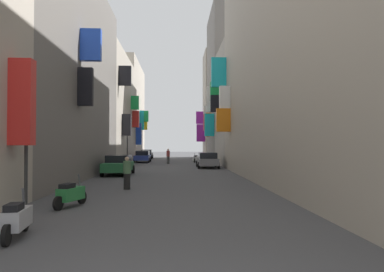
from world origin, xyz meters
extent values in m
plane|color=#424244|center=(0.00, 30.00, 0.00)|extent=(140.00, 140.00, 0.00)
cube|color=red|center=(-4.62, 9.65, 3.64)|extent=(0.75, 0.49, 2.90)
cube|color=slate|center=(-8.00, 21.27, 6.87)|extent=(6.00, 19.40, 13.74)
cube|color=blue|center=(-4.41, 18.45, 7.96)|extent=(1.19, 0.39, 1.85)
cube|color=black|center=(-4.59, 18.00, 5.46)|extent=(0.82, 0.41, 2.15)
cube|color=#B2A899|center=(-8.00, 37.83, 6.06)|extent=(6.00, 13.71, 12.11)
cube|color=black|center=(-4.55, 34.58, 4.17)|extent=(0.90, 0.49, 2.19)
cube|color=red|center=(-4.59, 43.22, 5.34)|extent=(0.82, 0.62, 2.05)
cube|color=green|center=(-4.53, 41.73, 7.22)|extent=(0.94, 0.45, 1.66)
cube|color=black|center=(-4.41, 32.32, 8.76)|extent=(1.19, 0.37, 1.88)
cube|color=#B2A899|center=(-8.00, 52.34, 7.07)|extent=(6.00, 15.32, 14.14)
cube|color=green|center=(-4.36, 52.21, 6.36)|extent=(1.28, 0.58, 1.63)
cube|color=blue|center=(-4.62, 47.11, 3.59)|extent=(0.75, 0.35, 2.94)
cube|color=#19B2BF|center=(-4.69, 52.16, 5.77)|extent=(0.63, 0.50, 2.90)
cube|color=yellow|center=(-4.56, 55.27, 5.36)|extent=(0.87, 0.40, 1.80)
cube|color=#9E9384|center=(8.00, 15.44, 8.45)|extent=(6.00, 30.87, 16.89)
cube|color=#19B2BF|center=(4.33, 29.80, 8.67)|extent=(1.35, 0.36, 2.66)
cube|color=white|center=(4.56, 27.43, 5.65)|extent=(0.88, 0.54, 2.79)
cube|color=orange|center=(4.42, 27.34, 4.20)|extent=(1.16, 0.55, 1.92)
cube|color=gray|center=(8.00, 35.33, 6.14)|extent=(6.00, 8.91, 12.27)
cube|color=green|center=(4.54, 35.57, 7.78)|extent=(0.93, 0.52, 1.97)
cube|color=black|center=(4.52, 34.80, 6.40)|extent=(0.97, 0.55, 1.74)
cube|color=slate|center=(8.00, 45.44, 9.90)|extent=(6.00, 11.31, 19.79)
cube|color=#19B2BF|center=(4.43, 40.61, 4.48)|extent=(1.13, 0.54, 2.69)
cube|color=white|center=(4.62, 47.28, 6.66)|extent=(0.77, 0.43, 1.64)
cube|color=white|center=(4.58, 41.20, 7.66)|extent=(0.84, 0.47, 3.05)
cube|color=red|center=(4.42, 42.04, 4.88)|extent=(1.17, 0.54, 2.00)
cube|color=orange|center=(4.68, 44.61, 4.72)|extent=(0.63, 0.64, 3.11)
cube|color=#9E9384|center=(8.00, 56.54, 8.54)|extent=(6.00, 6.92, 17.08)
cube|color=purple|center=(4.40, 57.61, 4.16)|extent=(1.19, 0.41, 2.63)
cube|color=purple|center=(4.40, 58.74, 6.64)|extent=(1.21, 0.54, 2.08)
cube|color=purple|center=(4.33, 54.99, 3.85)|extent=(1.33, 0.63, 2.52)
cube|color=navy|center=(-3.59, 41.70, 0.58)|extent=(1.72, 4.21, 0.55)
cube|color=black|center=(-3.59, 41.91, 1.13)|extent=(1.51, 2.36, 0.56)
cylinder|color=black|center=(-2.73, 40.31, 0.30)|extent=(0.18, 0.60, 0.60)
cylinder|color=black|center=(-4.45, 40.31, 0.30)|extent=(0.18, 0.60, 0.60)
cylinder|color=black|center=(-2.73, 43.09, 0.30)|extent=(0.18, 0.60, 0.60)
cylinder|color=black|center=(-4.45, 43.09, 0.30)|extent=(0.18, 0.60, 0.60)
cube|color=slate|center=(3.43, 31.28, 0.59)|extent=(1.80, 4.12, 0.59)
cube|color=black|center=(3.43, 31.07, 1.16)|extent=(1.58, 2.31, 0.54)
cylinder|color=black|center=(2.53, 32.64, 0.30)|extent=(0.18, 0.60, 0.60)
cylinder|color=black|center=(4.33, 32.64, 0.30)|extent=(0.18, 0.60, 0.60)
cylinder|color=black|center=(2.53, 29.92, 0.30)|extent=(0.18, 0.60, 0.60)
cylinder|color=black|center=(4.33, 29.92, 0.30)|extent=(0.18, 0.60, 0.60)
cube|color=black|center=(-4.00, 52.30, 0.58)|extent=(1.67, 4.07, 0.57)
cube|color=black|center=(-4.00, 52.50, 1.12)|extent=(1.47, 2.28, 0.50)
cylinder|color=black|center=(-3.17, 50.96, 0.30)|extent=(0.18, 0.60, 0.60)
cylinder|color=black|center=(-4.84, 50.96, 0.30)|extent=(0.18, 0.60, 0.60)
cylinder|color=black|center=(-3.17, 53.64, 0.30)|extent=(0.18, 0.60, 0.60)
cylinder|color=black|center=(-4.84, 53.64, 0.30)|extent=(0.18, 0.60, 0.60)
cube|color=#236638|center=(-3.64, 23.75, 0.60)|extent=(1.78, 4.25, 0.61)
cube|color=black|center=(-3.64, 23.96, 1.16)|extent=(1.57, 2.38, 0.52)
cylinder|color=black|center=(-2.75, 22.34, 0.30)|extent=(0.18, 0.60, 0.60)
cylinder|color=black|center=(-4.53, 22.34, 0.30)|extent=(0.18, 0.60, 0.60)
cylinder|color=black|center=(-2.75, 25.15, 0.30)|extent=(0.18, 0.60, 0.60)
cylinder|color=black|center=(-4.53, 25.15, 0.30)|extent=(0.18, 0.60, 0.60)
cube|color=#ADADB2|center=(-3.21, 6.02, 0.46)|extent=(0.58, 1.19, 0.45)
cube|color=black|center=(-3.19, 5.81, 0.77)|extent=(0.39, 0.60, 0.16)
cylinder|color=#4C4C51|center=(-3.28, 6.59, 0.79)|extent=(0.09, 0.28, 0.68)
cylinder|color=black|center=(-3.30, 6.74, 0.24)|extent=(0.16, 0.49, 0.48)
cylinder|color=black|center=(-3.13, 5.31, 0.24)|extent=(0.16, 0.49, 0.48)
cube|color=silver|center=(2.81, 41.19, 0.46)|extent=(0.70, 1.26, 0.45)
cube|color=black|center=(2.86, 41.41, 0.77)|extent=(0.44, 0.62, 0.16)
cylinder|color=#4C4C51|center=(2.67, 40.61, 0.79)|extent=(0.12, 0.28, 0.68)
cylinder|color=black|center=(2.64, 40.46, 0.24)|extent=(0.20, 0.49, 0.48)
cylinder|color=black|center=(2.97, 41.92, 0.24)|extent=(0.20, 0.49, 0.48)
cube|color=#287F3D|center=(-3.17, 10.30, 0.46)|extent=(0.77, 1.23, 0.45)
cube|color=black|center=(-3.23, 10.09, 0.77)|extent=(0.48, 0.63, 0.16)
cylinder|color=#4C4C51|center=(-2.99, 10.85, 0.79)|extent=(0.14, 0.28, 0.68)
cylinder|color=black|center=(-2.95, 10.98, 0.24)|extent=(0.24, 0.49, 0.48)
cylinder|color=black|center=(-3.39, 9.61, 0.24)|extent=(0.24, 0.49, 0.48)
cylinder|color=#3D3D3D|center=(-0.41, 38.20, 0.41)|extent=(0.43, 0.43, 0.82)
cylinder|color=maroon|center=(-0.41, 38.20, 1.15)|extent=(0.51, 0.51, 0.65)
sphere|color=tan|center=(-0.41, 38.20, 1.59)|extent=(0.22, 0.22, 0.22)
cylinder|color=black|center=(-1.87, 15.26, 0.39)|extent=(0.32, 0.32, 0.78)
cylinder|color=#4C724C|center=(-1.87, 15.26, 1.09)|extent=(0.38, 0.38, 0.62)
sphere|color=tan|center=(-1.87, 15.26, 1.50)|extent=(0.21, 0.21, 0.21)
cylinder|color=#2D2D2D|center=(-4.63, 10.04, 1.91)|extent=(0.12, 0.12, 3.81)
cube|color=black|center=(-4.63, 10.04, 4.19)|extent=(0.26, 0.26, 0.75)
sphere|color=red|center=(-4.63, 9.90, 4.44)|extent=(0.14, 0.14, 0.14)
sphere|color=orange|center=(-4.63, 9.90, 4.19)|extent=(0.14, 0.14, 0.14)
sphere|color=green|center=(-4.63, 9.90, 3.94)|extent=(0.14, 0.14, 0.14)
cylinder|color=#2D2D2D|center=(-4.61, 35.64, 1.84)|extent=(0.12, 0.12, 3.67)
cube|color=black|center=(-4.61, 35.64, 4.05)|extent=(0.26, 0.26, 0.75)
sphere|color=red|center=(-4.61, 35.50, 4.30)|extent=(0.14, 0.14, 0.14)
sphere|color=orange|center=(-4.61, 35.50, 4.05)|extent=(0.14, 0.14, 0.14)
sphere|color=green|center=(-4.61, 35.50, 3.80)|extent=(0.14, 0.14, 0.14)
camera|label=1|loc=(0.59, -2.86, 2.24)|focal=34.30mm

